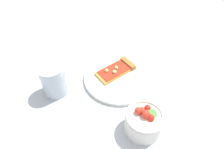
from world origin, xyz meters
TOP-DOWN VIEW (x-y plane):
  - ground_plane at (0.00, 0.00)m, footprint 2.40×2.40m
  - plate at (0.04, -0.02)m, footprint 0.27×0.27m
  - pizza_slice_main at (0.05, -0.00)m, footprint 0.16×0.11m
  - salad_bowl at (-0.09, -0.21)m, footprint 0.11×0.11m
  - soda_glass at (-0.15, 0.12)m, footprint 0.08×0.08m
  - paper_napkin at (0.25, 0.08)m, footprint 0.17×0.13m

SIDE VIEW (x-z plane):
  - ground_plane at x=0.00m, z-range 0.00..0.00m
  - paper_napkin at x=0.25m, z-range 0.00..0.00m
  - plate at x=0.04m, z-range 0.00..0.01m
  - pizza_slice_main at x=0.05m, z-range 0.01..0.03m
  - salad_bowl at x=-0.09m, z-range -0.01..0.09m
  - soda_glass at x=-0.15m, z-range 0.00..0.11m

